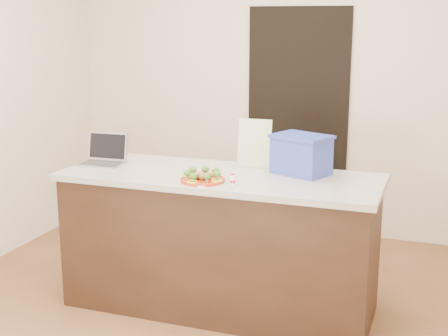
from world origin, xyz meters
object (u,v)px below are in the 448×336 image
(laptop, at_px, (104,155))
(chair, at_px, (271,209))
(plate, at_px, (203,180))
(yogurt_bottle, at_px, (233,180))
(blue_box, at_px, (301,154))
(napkin, at_px, (201,182))
(island, at_px, (220,241))

(laptop, xyz_separation_m, chair, (1.00, 0.73, -0.49))
(plate, relative_size, yogurt_bottle, 3.96)
(yogurt_bottle, bearing_deg, blue_box, 51.25)
(napkin, distance_m, yogurt_bottle, 0.20)
(island, distance_m, blue_box, 0.78)
(blue_box, bearing_deg, laptop, -150.38)
(yogurt_bottle, xyz_separation_m, blue_box, (0.32, 0.40, 0.10))
(island, relative_size, blue_box, 4.86)
(yogurt_bottle, relative_size, chair, 0.08)
(plate, xyz_separation_m, chair, (0.18, 0.96, -0.45))
(chair, bearing_deg, napkin, -99.16)
(yogurt_bottle, bearing_deg, laptop, 166.56)
(yogurt_bottle, height_order, blue_box, blue_box)
(plate, height_order, laptop, laptop)
(chair, bearing_deg, laptop, -143.14)
(blue_box, distance_m, chair, 0.87)
(island, bearing_deg, yogurt_bottle, -53.71)
(blue_box, bearing_deg, plate, -120.86)
(plate, bearing_deg, napkin, -81.08)
(blue_box, relative_size, chair, 0.50)
(island, height_order, blue_box, blue_box)
(laptop, distance_m, chair, 1.33)
(laptop, xyz_separation_m, blue_box, (1.35, 0.16, 0.07))
(plate, bearing_deg, laptop, 164.60)
(napkin, relative_size, yogurt_bottle, 2.34)
(laptop, relative_size, blue_box, 0.71)
(island, relative_size, napkin, 12.69)
(napkin, xyz_separation_m, laptop, (-0.83, 0.27, 0.05))
(laptop, bearing_deg, island, -3.84)
(island, xyz_separation_m, chair, (0.14, 0.75, 0.02))
(napkin, xyz_separation_m, chair, (0.17, 1.00, -0.44))
(napkin, bearing_deg, laptop, 162.06)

